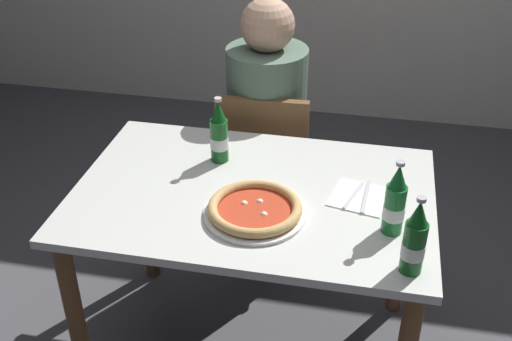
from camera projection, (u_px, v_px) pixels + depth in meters
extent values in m
cube|color=silver|center=(253.00, 195.00, 2.09)|extent=(1.20, 0.80, 0.03)
cylinder|color=brown|center=(77.00, 324.00, 2.10)|extent=(0.06, 0.06, 0.72)
cylinder|color=brown|center=(147.00, 209.00, 2.67)|extent=(0.06, 0.06, 0.72)
cylinder|color=brown|center=(403.00, 241.00, 2.48)|extent=(0.06, 0.06, 0.72)
cube|color=brown|center=(267.00, 166.00, 2.83)|extent=(0.42, 0.42, 0.04)
cube|color=brown|center=(262.00, 143.00, 2.57)|extent=(0.38, 0.06, 0.40)
cylinder|color=brown|center=(305.00, 190.00, 3.07)|extent=(0.04, 0.04, 0.41)
cylinder|color=brown|center=(237.00, 184.00, 3.12)|extent=(0.04, 0.04, 0.41)
cylinder|color=brown|center=(299.00, 231.00, 2.79)|extent=(0.04, 0.04, 0.41)
cylinder|color=brown|center=(225.00, 225.00, 2.83)|extent=(0.04, 0.04, 0.41)
cube|color=#2D3342|center=(266.00, 206.00, 2.93)|extent=(0.32, 0.28, 0.45)
cylinder|color=slate|center=(267.00, 110.00, 2.66)|extent=(0.34, 0.34, 0.55)
sphere|color=tan|center=(268.00, 25.00, 2.46)|extent=(0.22, 0.22, 0.22)
cylinder|color=white|center=(255.00, 213.00, 1.97)|extent=(0.33, 0.33, 0.01)
cylinder|color=#BC381E|center=(255.00, 211.00, 1.96)|extent=(0.24, 0.24, 0.01)
torus|color=tan|center=(255.00, 208.00, 1.95)|extent=(0.30, 0.30, 0.03)
sphere|color=silver|center=(244.00, 204.00, 1.99)|extent=(0.02, 0.02, 0.02)
sphere|color=silver|center=(264.00, 215.00, 1.94)|extent=(0.02, 0.02, 0.02)
sphere|color=silver|center=(260.00, 202.00, 2.00)|extent=(0.02, 0.02, 0.02)
cylinder|color=#196B2D|center=(394.00, 209.00, 1.86)|extent=(0.06, 0.06, 0.16)
cone|color=#196B2D|center=(399.00, 176.00, 1.79)|extent=(0.05, 0.05, 0.07)
cylinder|color=#B7B7BC|center=(401.00, 163.00, 1.77)|extent=(0.03, 0.03, 0.01)
cylinder|color=white|center=(394.00, 212.00, 1.86)|extent=(0.07, 0.07, 0.04)
cylinder|color=#14591E|center=(413.00, 248.00, 1.70)|extent=(0.06, 0.06, 0.16)
cone|color=#14591E|center=(419.00, 213.00, 1.64)|extent=(0.05, 0.05, 0.07)
cylinder|color=#B7B7BC|center=(422.00, 199.00, 1.62)|extent=(0.03, 0.03, 0.01)
cylinder|color=white|center=(413.00, 250.00, 1.71)|extent=(0.07, 0.07, 0.04)
cylinder|color=#14591E|center=(219.00, 140.00, 2.22)|extent=(0.06, 0.06, 0.16)
cone|color=#14591E|center=(218.00, 111.00, 2.16)|extent=(0.05, 0.05, 0.07)
cylinder|color=#B7B7BC|center=(218.00, 99.00, 2.13)|extent=(0.03, 0.03, 0.01)
cylinder|color=white|center=(219.00, 142.00, 2.22)|extent=(0.07, 0.07, 0.04)
cube|color=white|center=(360.00, 197.00, 2.05)|extent=(0.21, 0.21, 0.00)
cube|color=silver|center=(366.00, 197.00, 2.05)|extent=(0.03, 0.19, 0.00)
cube|color=silver|center=(354.00, 195.00, 2.05)|extent=(0.06, 0.17, 0.00)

